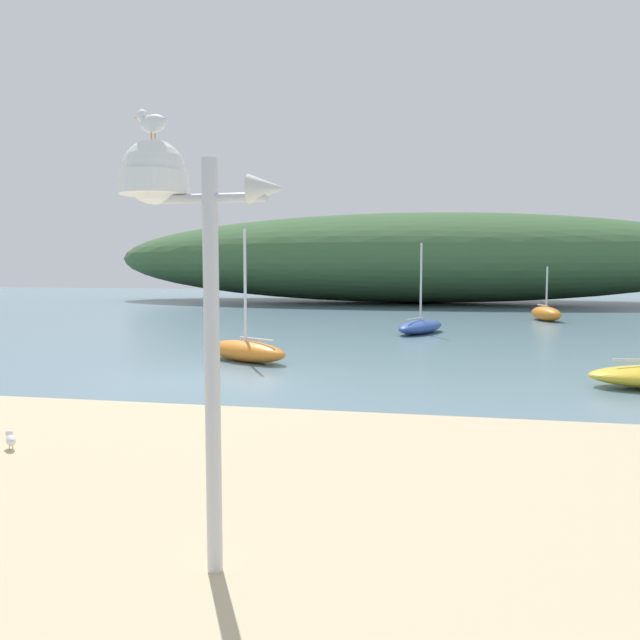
% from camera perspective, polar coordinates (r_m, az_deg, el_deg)
% --- Properties ---
extents(ground_plane, '(120.00, 120.00, 0.00)m').
position_cam_1_polar(ground_plane, '(14.73, -9.54, -5.33)').
color(ground_plane, slate).
extents(distant_hill, '(46.09, 15.17, 6.62)m').
position_cam_1_polar(distant_hill, '(47.41, 8.32, 5.62)').
color(distant_hill, '#3D6038').
rests_on(distant_hill, ground).
extents(mast_structure, '(1.29, 0.53, 3.33)m').
position_cam_1_polar(mast_structure, '(4.91, -13.21, 9.17)').
color(mast_structure, silver).
rests_on(mast_structure, beach_sand).
extents(seagull_on_radar, '(0.33, 0.18, 0.23)m').
position_cam_1_polar(seagull_on_radar, '(5.09, -15.15, 17.06)').
color(seagull_on_radar, orange).
rests_on(seagull_on_radar, mast_structure).
extents(sailboat_near_shore, '(1.62, 2.79, 2.64)m').
position_cam_1_polar(sailboat_near_shore, '(32.31, 19.94, 0.57)').
color(sailboat_near_shore, orange).
rests_on(sailboat_near_shore, ground).
extents(sailboat_west_reach, '(2.25, 3.34, 3.54)m').
position_cam_1_polar(sailboat_west_reach, '(24.83, 9.15, -0.58)').
color(sailboat_west_reach, '#2D4C9E').
rests_on(sailboat_west_reach, ground).
extents(sailboat_off_point, '(2.99, 2.24, 3.63)m').
position_cam_1_polar(sailboat_off_point, '(17.34, -6.79, -2.75)').
color(sailboat_off_point, orange).
rests_on(sailboat_off_point, ground).
extents(seagull_upper_strand, '(0.29, 0.28, 0.24)m').
position_cam_1_polar(seagull_upper_strand, '(9.24, -26.41, -9.71)').
color(seagull_upper_strand, orange).
rests_on(seagull_upper_strand, beach_sand).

